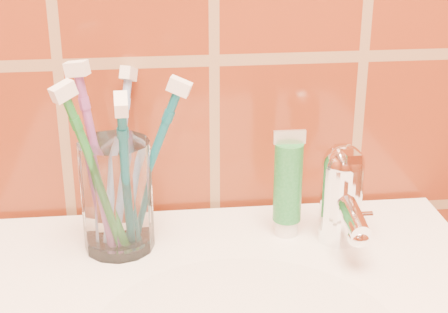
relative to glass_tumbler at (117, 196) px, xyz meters
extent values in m
cylinder|color=white|center=(0.00, 0.00, 0.00)|extent=(0.08, 0.08, 0.13)
cylinder|color=white|center=(0.20, 0.01, -0.05)|extent=(0.03, 0.03, 0.02)
cylinder|color=#196B2C|center=(0.20, 0.01, 0.00)|extent=(0.03, 0.03, 0.10)
cube|color=beige|center=(0.20, 0.01, 0.06)|extent=(0.04, 0.00, 0.02)
cylinder|color=white|center=(0.25, -0.01, -0.02)|extent=(0.05, 0.05, 0.09)
sphere|color=white|center=(0.25, -0.01, 0.03)|extent=(0.05, 0.05, 0.05)
cylinder|color=white|center=(0.25, -0.05, -0.01)|extent=(0.02, 0.09, 0.03)
cube|color=white|center=(0.25, -0.02, 0.05)|extent=(0.02, 0.06, 0.01)
camera|label=1|loc=(0.04, -0.70, 0.33)|focal=55.00mm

